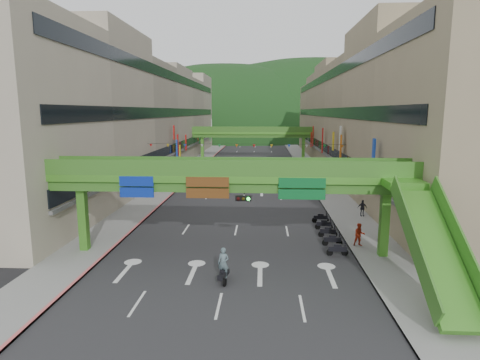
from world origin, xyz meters
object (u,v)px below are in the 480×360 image
Objects in this scene: scooter_rider_near at (223,266)px; car_yellow at (252,165)px; overpass_near at (243,187)px; pedestrian_red at (359,237)px; scooter_rider_mid at (245,184)px; car_silver at (236,165)px.

car_yellow is (0.34, 49.13, -0.35)m from scooter_rider_near.
overpass_near is 6.67× the size of car_yellow.
pedestrian_red is (9.49, -42.13, 0.18)m from car_yellow.
scooter_rider_mid is (-0.91, 24.73, -4.28)m from overpass_near.
car_silver is 1.03× the size of car_yellow.
scooter_rider_near is 49.44m from car_silver.
pedestrian_red is (12.39, -42.37, 0.18)m from car_silver.
overpass_near is 6.47× the size of car_silver.
scooter_rider_mid is at bearing 92.11° from overpass_near.
scooter_rider_mid is at bearing -86.27° from car_silver.
overpass_near reaches higher than car_silver.
car_silver is at bearing 92.96° from scooter_rider_near.
car_silver is at bearing 94.47° from overpass_near.
scooter_rider_mid reaches higher than car_silver.
overpass_near is at bearing -89.14° from car_silver.
scooter_rider_near is (-0.96, -4.38, -4.14)m from overpass_near.
scooter_rider_near reaches higher than car_silver.
car_silver is (-3.52, 44.99, -4.49)m from overpass_near.
overpass_near is at bearing -87.89° from scooter_rider_mid.
scooter_rider_near is 1.25× the size of pedestrian_red.
scooter_rider_mid is at bearing 89.89° from scooter_rider_near.
overpass_near is 15.70× the size of pedestrian_red.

